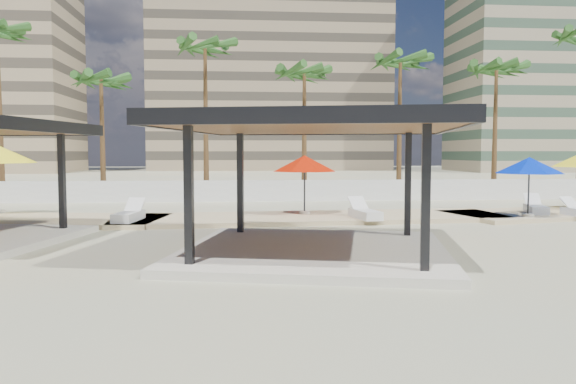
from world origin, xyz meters
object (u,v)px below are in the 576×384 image
(umbrella_c, at_px, (305,164))
(lounger_d, at_px, (536,208))
(lounger_a, at_px, (129,216))
(lounger_b, at_px, (365,213))
(pavilion_central, at_px, (315,173))

(umbrella_c, relative_size, lounger_d, 1.54)
(lounger_a, distance_m, lounger_b, 9.13)
(umbrella_c, bearing_deg, lounger_a, -165.57)
(lounger_a, height_order, lounger_d, lounger_a)
(lounger_a, bearing_deg, lounger_d, -77.99)
(lounger_b, distance_m, lounger_d, 7.92)
(pavilion_central, distance_m, lounger_b, 7.61)
(umbrella_c, xyz_separation_m, lounger_a, (-6.94, -1.79, -1.93))
(umbrella_c, relative_size, lounger_b, 1.54)
(pavilion_central, relative_size, umbrella_c, 2.59)
(umbrella_c, distance_m, lounger_a, 7.42)
(pavilion_central, height_order, lounger_d, pavilion_central)
(pavilion_central, relative_size, lounger_b, 3.98)
(lounger_b, xyz_separation_m, lounger_d, (7.80, 1.36, -0.00))
(lounger_d, bearing_deg, umbrella_c, 104.27)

